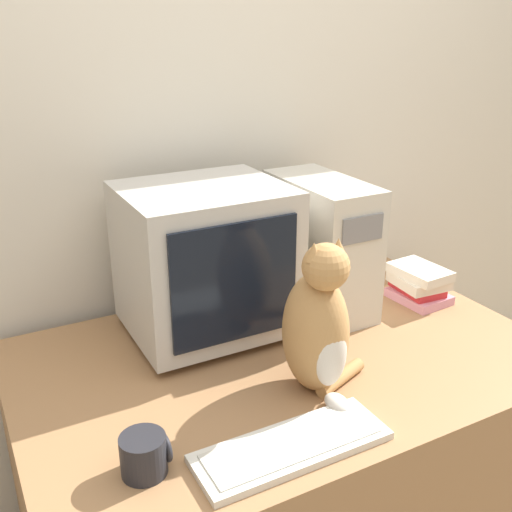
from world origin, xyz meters
The scene contains 9 objects.
wall_back centered at (0.00, 0.98, 1.25)m, with size 7.00×0.05×2.50m.
desk centered at (0.00, 0.46, 0.35)m, with size 1.43×0.92×0.71m.
crt_monitor centered at (-0.13, 0.68, 0.93)m, with size 0.44×0.39×0.44m.
computer_tower centered at (0.25, 0.67, 0.91)m, with size 0.19×0.40×0.41m.
keyboard centered at (-0.19, 0.12, 0.72)m, with size 0.43×0.15×0.02m.
cat centered at (-0.02, 0.29, 0.88)m, with size 0.23×0.24×0.40m.
book_stack centered at (0.56, 0.55, 0.77)m, with size 0.16×0.19×0.12m.
pen centered at (-0.33, 0.19, 0.71)m, with size 0.15×0.02×0.01m.
mug centered at (-0.48, 0.20, 0.75)m, with size 0.10×0.09×0.09m.
Camera 1 is at (-0.74, -0.76, 1.57)m, focal length 42.00 mm.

